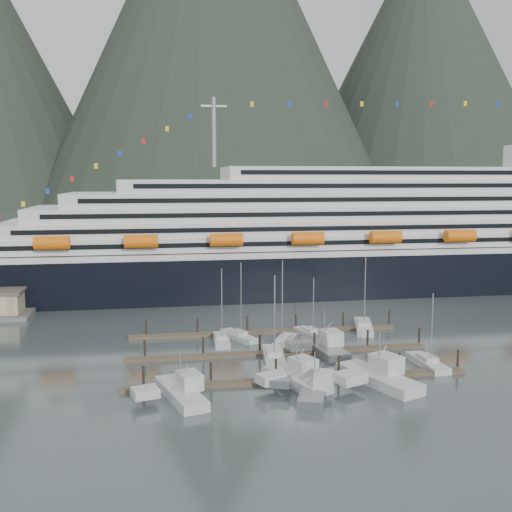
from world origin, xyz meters
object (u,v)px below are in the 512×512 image
object	(u,v)px
cruise_ship	(374,241)
trawler_a	(180,392)
sailboat_g	(364,327)
sailboat_h	(427,363)
sailboat_d	(284,343)
sailboat_c	(274,358)
sailboat_e	(238,336)
sailboat_f	(311,334)
trawler_c	(313,388)
trawler_d	(378,377)
trawler_b	(296,378)
sailboat_a	(222,341)
trawler_e	(323,347)

from	to	relation	value
cruise_ship	trawler_a	bearing A→B (deg)	-126.89
sailboat_g	sailboat_h	bearing A→B (deg)	-158.98
sailboat_d	cruise_ship	bearing A→B (deg)	-8.79
sailboat_d	trawler_a	bearing A→B (deg)	166.44
sailboat_c	sailboat_e	xyz separation A→B (m)	(-3.61, 13.39, -0.03)
sailboat_d	sailboat_f	size ratio (longest dim) A/B	1.35
trawler_c	trawler_d	distance (m)	9.88
cruise_ship	trawler_b	bearing A→B (deg)	-118.44
sailboat_d	sailboat_f	world-z (taller)	sailboat_d
sailboat_a	trawler_c	xyz separation A→B (m)	(9.00, -25.91, 0.40)
cruise_ship	trawler_e	bearing A→B (deg)	-118.07
sailboat_f	sailboat_d	bearing A→B (deg)	112.40
sailboat_h	trawler_b	xyz separation A→B (m)	(-21.13, -4.46, 0.51)
sailboat_h	trawler_a	size ratio (longest dim) A/B	0.93
sailboat_f	trawler_a	distance (m)	35.65
trawler_a	trawler_e	bearing A→B (deg)	-72.14
sailboat_e	trawler_d	size ratio (longest dim) A/B	1.00
sailboat_c	cruise_ship	bearing A→B (deg)	-27.08
cruise_ship	sailboat_f	size ratio (longest dim) A/B	19.16
sailboat_e	sailboat_d	bearing A→B (deg)	-150.81
sailboat_e	trawler_b	size ratio (longest dim) A/B	1.18
sailboat_c	trawler_e	xyz separation A→B (m)	(8.52, 2.48, 0.51)
sailboat_g	trawler_e	distance (m)	17.58
cruise_ship	trawler_c	bearing A→B (deg)	-116.17
sailboat_e	trawler_a	world-z (taller)	sailboat_e
sailboat_h	trawler_c	xyz separation A→B (m)	(-19.74, -8.38, 0.40)
cruise_ship	sailboat_e	world-z (taller)	cruise_ship
trawler_b	trawler_e	world-z (taller)	trawler_e
cruise_ship	sailboat_f	distance (m)	51.63
cruise_ship	sailboat_a	distance (m)	62.83
sailboat_g	trawler_e	xyz separation A→B (m)	(-11.50, -13.29, 0.51)
sailboat_c	trawler_c	world-z (taller)	sailboat_c
trawler_a	trawler_e	distance (m)	28.27
sailboat_c	trawler_a	bearing A→B (deg)	138.61
sailboat_c	trawler_d	xyz separation A→B (m)	(11.85, -12.55, 0.54)
trawler_c	sailboat_f	bearing A→B (deg)	6.00
sailboat_f	sailboat_e	bearing A→B (deg)	71.12
sailboat_h	sailboat_d	bearing A→B (deg)	49.49
trawler_d	trawler_e	world-z (taller)	trawler_d
trawler_d	trawler_a	bearing A→B (deg)	69.62
sailboat_e	trawler_e	xyz separation A→B (m)	(12.13, -10.91, 0.53)
trawler_d	sailboat_g	bearing A→B (deg)	-38.33
sailboat_d	sailboat_g	bearing A→B (deg)	-38.84
sailboat_a	trawler_e	size ratio (longest dim) A/B	1.11
sailboat_d	trawler_b	xyz separation A→B (m)	(-2.42, -18.97, 0.50)
sailboat_e	trawler_a	size ratio (longest dim) A/B	1.11
sailboat_h	trawler_e	world-z (taller)	sailboat_h
cruise_ship	trawler_d	size ratio (longest dim) A/B	15.15
sailboat_e	trawler_a	xyz separation A→B (m)	(-11.24, -26.81, 0.45)
sailboat_g	trawler_d	bearing A→B (deg)	179.90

